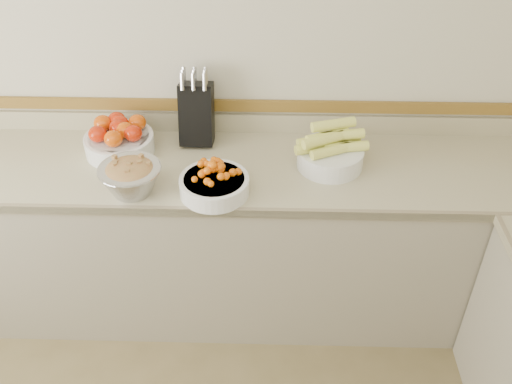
{
  "coord_description": "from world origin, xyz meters",
  "views": [
    {
      "loc": [
        0.4,
        -0.51,
        2.42
      ],
      "look_at": [
        0.35,
        1.35,
        1.0
      ],
      "focal_mm": 40.0,
      "sensor_mm": 36.0,
      "label": 1
    }
  ],
  "objects_px": {
    "cherry_tomato_bowl": "(214,183)",
    "rhubarb_bowl": "(131,177)",
    "knife_block": "(196,112)",
    "corn_bowl": "(330,152)",
    "tomato_bowl": "(119,138)"
  },
  "relations": [
    {
      "from": "cherry_tomato_bowl",
      "to": "rhubarb_bowl",
      "type": "bearing_deg",
      "value": 179.82
    },
    {
      "from": "knife_block",
      "to": "corn_bowl",
      "type": "bearing_deg",
      "value": -17.78
    },
    {
      "from": "corn_bowl",
      "to": "rhubarb_bowl",
      "type": "distance_m",
      "value": 0.91
    },
    {
      "from": "knife_block",
      "to": "rhubarb_bowl",
      "type": "distance_m",
      "value": 0.5
    },
    {
      "from": "knife_block",
      "to": "rhubarb_bowl",
      "type": "bearing_deg",
      "value": -119.42
    },
    {
      "from": "cherry_tomato_bowl",
      "to": "corn_bowl",
      "type": "height_order",
      "value": "corn_bowl"
    },
    {
      "from": "cherry_tomato_bowl",
      "to": "corn_bowl",
      "type": "xyz_separation_m",
      "value": [
        0.52,
        0.23,
        0.02
      ]
    },
    {
      "from": "tomato_bowl",
      "to": "rhubarb_bowl",
      "type": "bearing_deg",
      "value": -69.22
    },
    {
      "from": "cherry_tomato_bowl",
      "to": "tomato_bowl",
      "type": "bearing_deg",
      "value": 146.42
    },
    {
      "from": "cherry_tomato_bowl",
      "to": "rhubarb_bowl",
      "type": "distance_m",
      "value": 0.36
    },
    {
      "from": "tomato_bowl",
      "to": "rhubarb_bowl",
      "type": "height_order",
      "value": "tomato_bowl"
    },
    {
      "from": "rhubarb_bowl",
      "to": "cherry_tomato_bowl",
      "type": "bearing_deg",
      "value": -0.18
    },
    {
      "from": "tomato_bowl",
      "to": "cherry_tomato_bowl",
      "type": "height_order",
      "value": "cherry_tomato_bowl"
    },
    {
      "from": "knife_block",
      "to": "tomato_bowl",
      "type": "bearing_deg",
      "value": -163.1
    },
    {
      "from": "corn_bowl",
      "to": "rhubarb_bowl",
      "type": "xyz_separation_m",
      "value": [
        -0.88,
        -0.23,
        0.0
      ]
    }
  ]
}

